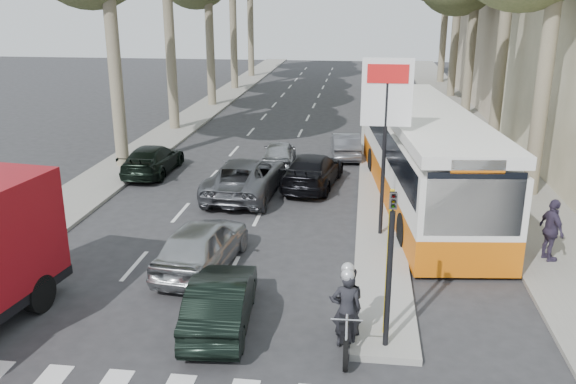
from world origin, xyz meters
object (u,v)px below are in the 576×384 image
Objects in this scene: silver_hatchback at (202,244)px; city_bus at (424,154)px; dark_hatchback at (221,301)px; motorcycle at (347,308)px.

silver_hatchback is 0.31× the size of city_bus.
motorcycle is (2.89, -0.40, 0.24)m from dark_hatchback.
motorcycle is (4.13, -3.38, 0.15)m from silver_hatchback.
city_bus is at bearing -123.63° from dark_hatchback.
silver_hatchback is 5.34m from motorcycle.
silver_hatchback is 9.34m from city_bus.
silver_hatchback is at bearing 139.10° from motorcycle.
silver_hatchback is at bearing -72.11° from dark_hatchback.
city_bus is (5.30, 9.56, 1.21)m from dark_hatchback.
silver_hatchback is at bearing -141.08° from city_bus.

